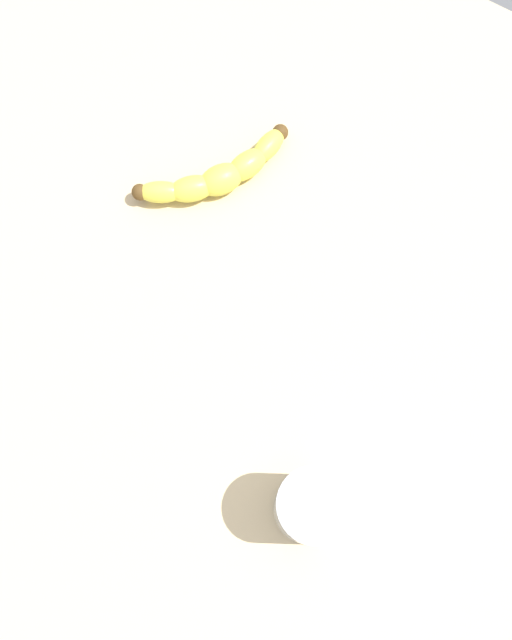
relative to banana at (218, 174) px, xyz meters
The scene contains 3 objects.
wooden_tabletop 20.95cm from the banana, 138.75° to the left, with size 120.00×120.00×3.00cm, color #D3B889.
banana is the anchor object (origin of this frame).
smoothie_glass 42.23cm from the banana, 137.69° to the left, with size 7.42×7.42×10.00cm.
Camera 1 is at (-12.48, 20.17, 76.19)cm, focal length 35.98 mm.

